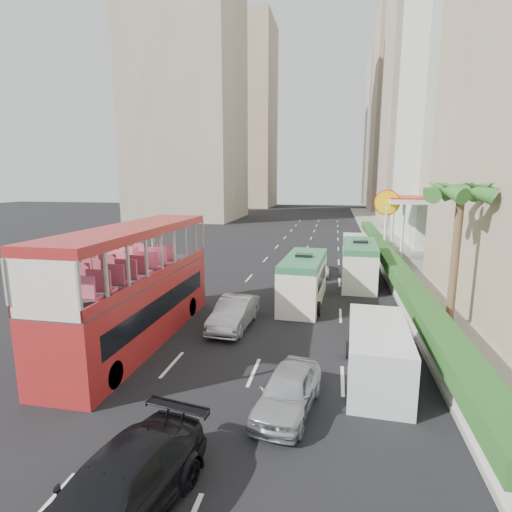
% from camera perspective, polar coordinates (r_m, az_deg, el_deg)
% --- Properties ---
extents(ground_plane, '(200.00, 200.00, 0.00)m').
position_cam_1_polar(ground_plane, '(17.00, 2.41, -13.38)').
color(ground_plane, black).
rests_on(ground_plane, ground).
extents(double_decker_bus, '(2.50, 11.00, 5.06)m').
position_cam_1_polar(double_decker_bus, '(18.00, -16.80, -3.92)').
color(double_decker_bus, '#A41F1F').
rests_on(double_decker_bus, ground).
extents(car_silver_lane_a, '(1.73, 4.37, 1.41)m').
position_cam_1_polar(car_silver_lane_a, '(19.53, -3.13, -10.10)').
color(car_silver_lane_a, '#ADAFB4').
rests_on(car_silver_lane_a, ground).
extents(car_silver_lane_b, '(2.11, 4.01, 1.30)m').
position_cam_1_polar(car_silver_lane_b, '(13.19, 4.58, -21.08)').
color(car_silver_lane_b, '#ADAFB4').
rests_on(car_silver_lane_b, ground).
extents(van_asset, '(2.57, 4.77, 1.27)m').
position_cam_1_polar(van_asset, '(30.29, 8.12, -2.59)').
color(van_asset, silver).
rests_on(van_asset, ground).
extents(minibus_near, '(2.41, 6.26, 2.73)m').
position_cam_1_polar(minibus_near, '(22.86, 6.81, -3.45)').
color(minibus_near, silver).
rests_on(minibus_near, ground).
extents(minibus_far, '(2.36, 6.44, 2.82)m').
position_cam_1_polar(minibus_far, '(27.89, 14.55, -1.03)').
color(minibus_far, silver).
rests_on(minibus_far, ground).
extents(panel_van_near, '(2.18, 5.02, 1.98)m').
position_cam_1_polar(panel_van_near, '(14.99, 16.97, -13.17)').
color(panel_van_near, silver).
rests_on(panel_van_near, ground).
extents(panel_van_far, '(2.14, 5.14, 2.04)m').
position_cam_1_polar(panel_van_far, '(36.69, 14.05, 1.16)').
color(panel_van_far, silver).
rests_on(panel_van_far, ground).
extents(sidewalk, '(6.00, 120.00, 0.18)m').
position_cam_1_polar(sidewalk, '(41.46, 20.28, 0.59)').
color(sidewalk, '#99968C').
rests_on(sidewalk, ground).
extents(kerb_wall, '(0.30, 44.00, 1.00)m').
position_cam_1_polar(kerb_wall, '(30.25, 18.30, -1.74)').
color(kerb_wall, silver).
rests_on(kerb_wall, sidewalk).
extents(hedge, '(1.10, 44.00, 0.70)m').
position_cam_1_polar(hedge, '(30.09, 18.39, -0.16)').
color(hedge, '#2D6626').
rests_on(hedge, kerb_wall).
extents(palm_tree, '(0.36, 0.36, 6.40)m').
position_cam_1_polar(palm_tree, '(20.41, 26.55, -0.45)').
color(palm_tree, brown).
rests_on(palm_tree, sidewalk).
extents(shell_station, '(6.50, 8.00, 5.50)m').
position_cam_1_polar(shell_station, '(39.32, 22.42, 3.84)').
color(shell_station, silver).
rests_on(shell_station, ground).
extents(tower_mid, '(16.00, 16.00, 50.00)m').
position_cam_1_polar(tower_mid, '(77.13, 24.71, 23.40)').
color(tower_mid, tan).
rests_on(tower_mid, ground).
extents(tower_far_a, '(14.00, 14.00, 44.00)m').
position_cam_1_polar(tower_far_a, '(99.58, 20.67, 18.83)').
color(tower_far_a, tan).
rests_on(tower_far_a, ground).
extents(tower_far_b, '(14.00, 14.00, 40.00)m').
position_cam_1_polar(tower_far_b, '(120.94, 18.88, 16.43)').
color(tower_far_b, tan).
rests_on(tower_far_b, ground).
extents(tower_left_a, '(18.00, 18.00, 52.00)m').
position_cam_1_polar(tower_left_a, '(77.48, -9.99, 24.87)').
color(tower_left_a, tan).
rests_on(tower_left_a, ground).
extents(tower_left_b, '(16.00, 16.00, 46.00)m').
position_cam_1_polar(tower_left_b, '(109.29, -1.91, 19.23)').
color(tower_left_b, tan).
rests_on(tower_left_b, ground).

